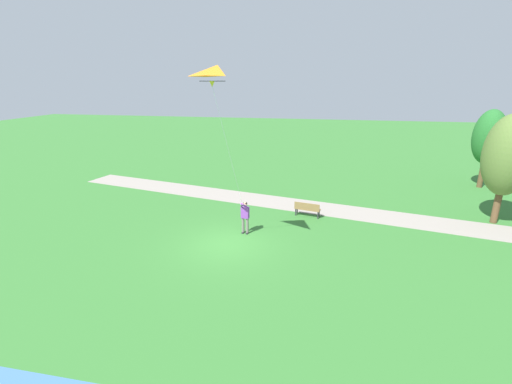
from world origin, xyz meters
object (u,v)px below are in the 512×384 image
at_px(tree_treeline_center, 489,138).
at_px(tree_horizon_far, 508,156).
at_px(park_bench_near_walkway, 307,208).
at_px(flying_kite, 217,78).
at_px(person_kite_flyer, 245,215).

relative_size(tree_treeline_center, tree_horizon_far, 0.95).
height_order(park_bench_near_walkway, tree_treeline_center, tree_treeline_center).
bearing_deg(flying_kite, tree_treeline_center, 132.36).
bearing_deg(tree_horizon_far, park_bench_near_walkway, -83.90).
distance_m(flying_kite, tree_treeline_center, 21.86).
relative_size(flying_kite, tree_treeline_center, 1.10).
height_order(flying_kite, tree_horizon_far, flying_kite).
height_order(person_kite_flyer, tree_horizon_far, tree_horizon_far).
height_order(park_bench_near_walkway, tree_horizon_far, tree_horizon_far).
distance_m(flying_kite, tree_horizon_far, 16.03).
bearing_deg(flying_kite, park_bench_near_walkway, 149.94).
relative_size(park_bench_near_walkway, tree_horizon_far, 0.26).
relative_size(person_kite_flyer, park_bench_near_walkway, 1.17).
distance_m(person_kite_flyer, flying_kite, 7.33).
distance_m(park_bench_near_walkway, tree_horizon_far, 11.00).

